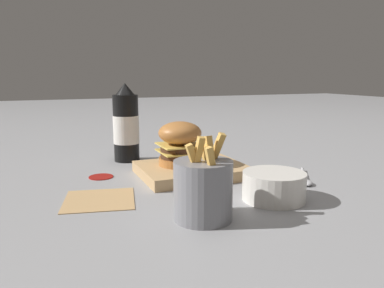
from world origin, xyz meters
TOP-DOWN VIEW (x-y plane):
  - ground_plane at (0.00, 0.00)m, footprint 6.00×6.00m
  - serving_board at (-0.05, 0.04)m, footprint 0.24×0.19m
  - burger at (-0.08, 0.05)m, footprint 0.10×0.10m
  - ketchup_bottle at (-0.16, 0.25)m, footprint 0.07×0.07m
  - fries_basket at (-0.14, -0.22)m, footprint 0.10×0.10m
  - side_bowl at (0.02, -0.18)m, footprint 0.12×0.12m
  - spoon at (0.15, -0.11)m, footprint 0.10×0.13m
  - ketchup_puddle at (-0.25, 0.10)m, footprint 0.06×0.06m
  - parchment_square at (-0.28, -0.06)m, footprint 0.15×0.15m

SIDE VIEW (x-z plane):
  - ground_plane at x=0.00m, z-range 0.00..0.00m
  - parchment_square at x=-0.28m, z-range 0.00..0.00m
  - ketchup_puddle at x=-0.25m, z-range 0.00..0.00m
  - spoon at x=0.15m, z-range 0.00..0.01m
  - serving_board at x=-0.05m, z-range 0.00..0.02m
  - side_bowl at x=0.02m, z-range 0.00..0.06m
  - fries_basket at x=-0.14m, z-range -0.02..0.12m
  - burger at x=-0.08m, z-range 0.03..0.13m
  - ketchup_bottle at x=-0.16m, z-range -0.01..0.20m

